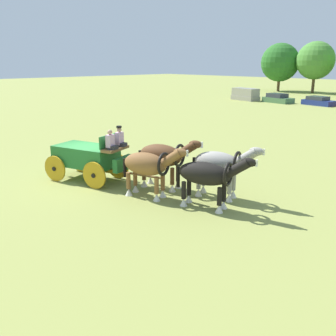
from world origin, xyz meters
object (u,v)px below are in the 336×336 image
Objects in this scene: draft_horse_rear_near at (163,157)px; parked_vehicle_c at (318,101)px; show_wagon at (89,156)px; parked_vehicle_b at (278,99)px; draft_horse_rear_off at (148,166)px; parked_vehicle_a at (245,94)px; draft_horse_lead_near at (220,165)px; draft_horse_lead_off at (208,175)px.

draft_horse_rear_near is 0.71× the size of parked_vehicle_c.
draft_horse_rear_near is 38.02m from parked_vehicle_c.
show_wagon is 39.35m from parked_vehicle_b.
draft_horse_rear_near is 1.30m from draft_horse_rear_off.
parked_vehicle_a reaches higher than parked_vehicle_b.
parked_vehicle_c is (-12.67, 35.80, -0.91)m from draft_horse_lead_near.
parked_vehicle_c is at bearing 100.32° from show_wagon.
parked_vehicle_a is 1.02× the size of parked_vehicle_c.
draft_horse_rear_off reaches higher than draft_horse_lead_off.
draft_horse_lead_off is (6.10, 1.32, 0.15)m from show_wagon.
draft_horse_rear_off is 0.67× the size of parked_vehicle_a.
parked_vehicle_b is at bearing 113.27° from draft_horse_rear_off.
parked_vehicle_b reaches higher than parked_vehicle_c.
show_wagon is 1.38× the size of parked_vehicle_c.
parked_vehicle_a is (-23.35, 35.66, -0.47)m from draft_horse_lead_off.
draft_horse_rear_near is 0.70× the size of parked_vehicle_a.
parked_vehicle_a is 10.36m from parked_vehicle_c.
show_wagon is 6.25m from draft_horse_lead_off.
draft_horse_lead_near is 0.67× the size of parked_vehicle_b.
parked_vehicle_c is at bearing 105.56° from draft_horse_rear_near.
show_wagon is 38.99m from parked_vehicle_c.
draft_horse_rear_off is at bearing -74.34° from parked_vehicle_c.
draft_horse_rear_near is 38.86m from parked_vehicle_b.
draft_horse_lead_off is 0.72× the size of parked_vehicle_c.
draft_horse_rear_near reaches higher than parked_vehicle_a.
parked_vehicle_c is (5.25, 0.97, -0.05)m from parked_vehicle_b.
draft_horse_rear_off is at bearing 7.97° from show_wagon.
parked_vehicle_c is at bearing 109.49° from draft_horse_lead_near.
parked_vehicle_b is (5.01, 0.41, -0.29)m from parked_vehicle_a.
parked_vehicle_a is (-17.24, 36.98, -0.33)m from show_wagon.
draft_horse_lead_near is 39.19m from parked_vehicle_b.
draft_horse_lead_off reaches higher than parked_vehicle_c.
draft_horse_rear_off is 0.68× the size of parked_vehicle_b.
draft_horse_lead_near is at bearing -56.33° from parked_vehicle_a.
show_wagon reaches higher than parked_vehicle_a.
draft_horse_lead_near reaches higher than parked_vehicle_a.
draft_horse_lead_near reaches higher than parked_vehicle_b.
draft_horse_rear_near is 2.92m from draft_horse_lead_off.
show_wagon is 1.35× the size of parked_vehicle_b.
show_wagon is at bearing -79.68° from parked_vehicle_c.
parked_vehicle_a is 1.00× the size of parked_vehicle_b.
show_wagon is 3.67m from draft_horse_rear_off.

